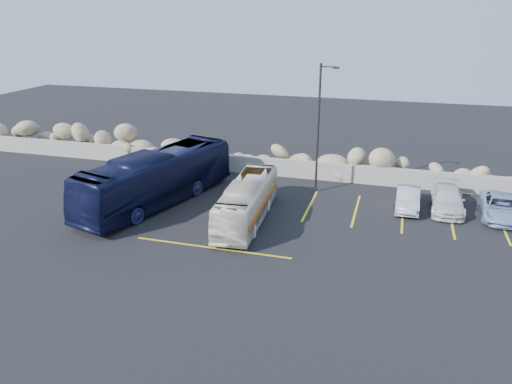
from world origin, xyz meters
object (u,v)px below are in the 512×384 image
(car_b, at_px, (408,199))
(car_c, at_px, (447,200))
(car_d, at_px, (501,207))
(vintage_bus, at_px, (247,201))
(lamppost, at_px, (319,125))
(tour_coach, at_px, (157,178))

(car_b, xyz_separation_m, car_c, (2.20, 0.40, 0.02))
(car_d, bearing_deg, vintage_bus, -159.04)
(car_c, distance_m, car_d, 2.82)
(car_c, bearing_deg, lamppost, 174.15)
(car_c, bearing_deg, vintage_bus, -155.58)
(tour_coach, bearing_deg, car_d, 25.74)
(car_b, bearing_deg, car_d, 1.51)
(lamppost, distance_m, tour_coach, 10.28)
(vintage_bus, height_order, car_b, vintage_bus)
(tour_coach, bearing_deg, lamppost, 43.52)
(lamppost, height_order, car_b, lamppost)
(lamppost, bearing_deg, tour_coach, -152.40)
(vintage_bus, distance_m, car_b, 9.47)
(car_b, xyz_separation_m, car_d, (5.00, 0.10, -0.00))
(vintage_bus, xyz_separation_m, car_b, (8.47, 4.21, -0.51))
(car_b, relative_size, car_c, 0.85)
(tour_coach, relative_size, car_d, 2.58)
(lamppost, relative_size, car_d, 1.82)
(lamppost, height_order, car_d, lamppost)
(lamppost, distance_m, car_b, 6.81)
(lamppost, relative_size, vintage_bus, 0.99)
(car_c, height_order, car_d, car_c)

